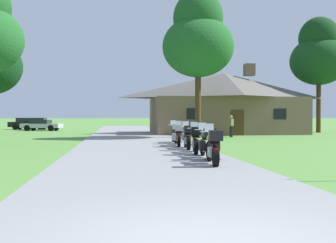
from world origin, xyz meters
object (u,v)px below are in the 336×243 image
object	(u,v)px
motorcycle_black_farthest_in_row	(175,133)
tree_by_lodge_front	(198,39)
motorcycle_green_third_in_row	(195,140)
motorcycle_yellow_nearest_to_camera	(213,147)
parked_black_suv_far_left	(30,123)
tree_right_of_lodge	(319,54)
motorcycle_green_second_in_row	(207,143)
parked_silver_sedan_far_left	(42,125)
bystander_olive_shirt_near_lodge	(231,125)
motorcycle_orange_fourth_in_row	(187,137)
motorcycle_red_fifth_in_row	(179,135)

from	to	relation	value
motorcycle_black_farthest_in_row	tree_by_lodge_front	xyz separation A→B (m)	(2.59, 5.97, 6.70)
motorcycle_green_third_in_row	tree_by_lodge_front	size ratio (longest dim) A/B	0.19
motorcycle_yellow_nearest_to_camera	parked_black_suv_far_left	distance (m)	38.49
tree_by_lodge_front	tree_right_of_lodge	size ratio (longest dim) A/B	0.96
motorcycle_green_second_in_row	parked_silver_sedan_far_left	bearing A→B (deg)	113.32
motorcycle_yellow_nearest_to_camera	parked_silver_sedan_far_left	bearing A→B (deg)	114.82
motorcycle_black_farthest_in_row	tree_right_of_lodge	size ratio (longest dim) A/B	0.18
bystander_olive_shirt_near_lodge	tree_right_of_lodge	xyz separation A→B (m)	(10.94, 7.22, 6.71)
motorcycle_yellow_nearest_to_camera	motorcycle_orange_fourth_in_row	xyz separation A→B (m)	(0.22, 5.94, 0.00)
motorcycle_red_fifth_in_row	parked_silver_sedan_far_left	size ratio (longest dim) A/B	0.47
motorcycle_yellow_nearest_to_camera	motorcycle_orange_fourth_in_row	distance (m)	5.95
motorcycle_black_farthest_in_row	tree_right_of_lodge	world-z (taller)	tree_right_of_lodge
tree_by_lodge_front	parked_black_suv_far_left	size ratio (longest dim) A/B	2.29
motorcycle_orange_fourth_in_row	motorcycle_red_fifth_in_row	size ratio (longest dim) A/B	1.00
tree_by_lodge_front	parked_black_suv_far_left	distance (m)	26.53
tree_by_lodge_front	motorcycle_black_farthest_in_row	bearing A→B (deg)	-113.48
parked_silver_sedan_far_left	bystander_olive_shirt_near_lodge	bearing A→B (deg)	-122.38
parked_black_suv_far_left	parked_silver_sedan_far_left	distance (m)	4.33
motorcycle_red_fifth_in_row	motorcycle_yellow_nearest_to_camera	bearing A→B (deg)	-82.49
motorcycle_orange_fourth_in_row	motorcycle_black_farthest_in_row	size ratio (longest dim) A/B	1.00
motorcycle_green_third_in_row	parked_silver_sedan_far_left	size ratio (longest dim) A/B	0.47
motorcycle_orange_fourth_in_row	parked_silver_sedan_far_left	world-z (taller)	motorcycle_orange_fourth_in_row
motorcycle_red_fifth_in_row	bystander_olive_shirt_near_lodge	bearing A→B (deg)	67.02
motorcycle_red_fifth_in_row	tree_by_lodge_front	size ratio (longest dim) A/B	0.19
motorcycle_green_second_in_row	parked_black_suv_far_left	bearing A→B (deg)	114.11
motorcycle_green_second_in_row	parked_silver_sedan_far_left	world-z (taller)	motorcycle_green_second_in_row
motorcycle_black_farthest_in_row	tree_right_of_lodge	distance (m)	22.47
bystander_olive_shirt_near_lodge	tree_by_lodge_front	distance (m)	6.97
motorcycle_yellow_nearest_to_camera	motorcycle_red_fifth_in_row	distance (m)	7.81
motorcycle_black_farthest_in_row	motorcycle_green_second_in_row	bearing A→B (deg)	-88.69
parked_black_suv_far_left	bystander_olive_shirt_near_lodge	bearing A→B (deg)	-131.91
motorcycle_green_third_in_row	tree_by_lodge_front	bearing A→B (deg)	86.12
motorcycle_orange_fourth_in_row	bystander_olive_shirt_near_lodge	xyz separation A→B (m)	(5.33, 10.81, 0.31)
motorcycle_green_third_in_row	parked_black_suv_far_left	size ratio (longest dim) A/B	0.44
parked_black_suv_far_left	tree_right_of_lodge	bearing A→B (deg)	-108.34
parked_black_suv_far_left	parked_silver_sedan_far_left	bearing A→B (deg)	-148.67
motorcycle_yellow_nearest_to_camera	motorcycle_orange_fourth_in_row	world-z (taller)	same
motorcycle_red_fifth_in_row	parked_black_suv_far_left	bearing A→B (deg)	123.70
motorcycle_red_fifth_in_row	tree_by_lodge_front	world-z (taller)	tree_by_lodge_front
motorcycle_green_second_in_row	motorcycle_orange_fourth_in_row	xyz separation A→B (m)	(-0.01, 4.09, 0.01)
parked_silver_sedan_far_left	motorcycle_black_farthest_in_row	bearing A→B (deg)	-142.19
motorcycle_orange_fourth_in_row	parked_black_suv_far_left	size ratio (longest dim) A/B	0.44
motorcycle_black_farthest_in_row	parked_silver_sedan_far_left	bearing A→B (deg)	118.99
motorcycle_green_third_in_row	bystander_olive_shirt_near_lodge	bearing A→B (deg)	75.81
tree_by_lodge_front	parked_silver_sedan_far_left	size ratio (longest dim) A/B	2.42
motorcycle_green_second_in_row	bystander_olive_shirt_near_lodge	xyz separation A→B (m)	(5.33, 14.91, 0.32)
motorcycle_red_fifth_in_row	tree_right_of_lodge	size ratio (longest dim) A/B	0.18
motorcycle_green_second_in_row	tree_right_of_lodge	size ratio (longest dim) A/B	0.18
motorcycle_green_third_in_row	tree_right_of_lodge	bearing A→B (deg)	59.39
motorcycle_green_second_in_row	parked_black_suv_far_left	xyz separation A→B (m)	(-13.54, 34.27, 0.17)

